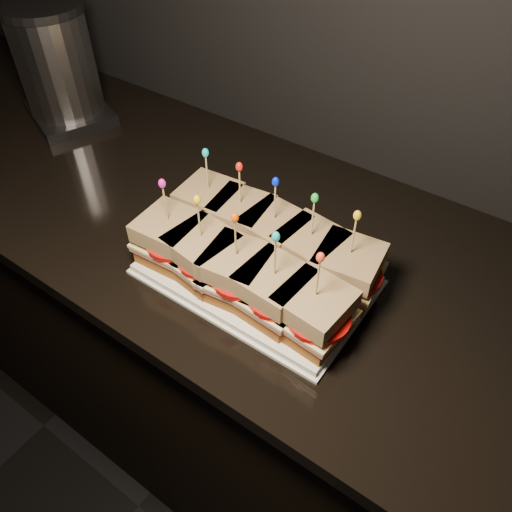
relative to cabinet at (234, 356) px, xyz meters
The scene contains 78 objects.
cabinet is the anchor object (origin of this frame).
granite_slab 0.47m from the cabinet, ahead, with size 2.62×0.65×0.03m, color black.
platter 0.52m from the cabinet, 35.00° to the right, with size 0.38×0.23×0.02m, color white.
platter_rim 0.52m from the cabinet, 35.00° to the right, with size 0.39×0.25×0.01m, color white.
sandwich_0_bread_bot 0.52m from the cabinet, 88.70° to the right, with size 0.10×0.10×0.03m, color brown.
sandwich_0_ham 0.54m from the cabinet, 88.70° to the right, with size 0.11×0.10×0.01m, color #BE6055.
sandwich_0_cheese 0.54m from the cabinet, 88.70° to the right, with size 0.11×0.10×0.01m, color #F6ED97.
sandwich_0_tomato 0.55m from the cabinet, 76.26° to the right, with size 0.10×0.10×0.01m, color red.
sandwich_0_bread_top 0.57m from the cabinet, 88.70° to the right, with size 0.10×0.10×0.03m, color #59300D.
sandwich_0_pick 0.62m from the cabinet, 88.70° to the right, with size 0.00×0.00×0.09m, color tan.
sandwich_0_frill 0.66m from the cabinet, 88.70° to the right, with size 0.01×0.01×0.02m, color #10B8C7.
sandwich_1_bread_bot 0.52m from the cabinet, 33.17° to the right, with size 0.10×0.10×0.03m, color brown.
sandwich_1_ham 0.54m from the cabinet, 33.17° to the right, with size 0.11×0.10×0.01m, color #BE6055.
sandwich_1_cheese 0.55m from the cabinet, 33.17° to the right, with size 0.11×0.10×0.01m, color #F6ED97.
sandwich_1_tomato 0.56m from the cabinet, 32.29° to the right, with size 0.10×0.10×0.01m, color red.
sandwich_1_bread_top 0.58m from the cabinet, 33.17° to the right, with size 0.10×0.10×0.03m, color #59300D.
sandwich_1_pick 0.62m from the cabinet, 33.17° to the right, with size 0.00×0.00×0.09m, color tan.
sandwich_1_frill 0.67m from the cabinet, 33.17° to the right, with size 0.01×0.01×0.02m, color red.
sandwich_2_bread_bot 0.54m from the cabinet, 18.23° to the right, with size 0.10×0.10×0.03m, color brown.
sandwich_2_ham 0.56m from the cabinet, 18.23° to the right, with size 0.11×0.10×0.01m, color #BE6055.
sandwich_2_cheese 0.56m from the cabinet, 18.23° to the right, with size 0.11×0.10×0.01m, color #F6ED97.
sandwich_2_tomato 0.57m from the cabinet, 18.90° to the right, with size 0.10×0.10×0.01m, color red.
sandwich_2_bread_top 0.59m from the cabinet, 18.23° to the right, with size 0.10×0.10×0.03m, color #59300D.
sandwich_2_pick 0.64m from the cabinet, 18.23° to the right, with size 0.00×0.00×0.09m, color tan.
sandwich_2_frill 0.68m from the cabinet, 18.23° to the right, with size 0.01×0.01×0.02m, color #051ED6.
sandwich_3_bread_bot 0.56m from the cabinet, 12.41° to the right, with size 0.10×0.10×0.03m, color brown.
sandwich_3_ham 0.58m from the cabinet, 12.41° to the right, with size 0.11×0.10×0.01m, color #BE6055.
sandwich_3_cheese 0.58m from the cabinet, 12.41° to the right, with size 0.11×0.10×0.01m, color #F6ED97.
sandwich_3_tomato 0.60m from the cabinet, 13.22° to the right, with size 0.10×0.10×0.01m, color red.
sandwich_3_bread_top 0.61m from the cabinet, 12.41° to the right, with size 0.10×0.10×0.03m, color #59300D.
sandwich_3_pick 0.66m from the cabinet, 12.41° to the right, with size 0.00×0.00×0.09m, color tan.
sandwich_3_frill 0.70m from the cabinet, 12.41° to the right, with size 0.01×0.01×0.02m, color green.
sandwich_4_bread_bot 0.59m from the cabinet, ahead, with size 0.10×0.10×0.03m, color brown.
sandwich_4_ham 0.61m from the cabinet, ahead, with size 0.11×0.10×0.01m, color #BE6055.
sandwich_4_cheese 0.61m from the cabinet, ahead, with size 0.11×0.10×0.01m, color #F6ED97.
sandwich_4_tomato 0.63m from the cabinet, 10.13° to the right, with size 0.10×0.10×0.01m, color red.
sandwich_4_bread_top 0.64m from the cabinet, ahead, with size 0.10×0.10×0.03m, color #59300D.
sandwich_4_pick 0.68m from the cabinet, ahead, with size 0.00×0.00×0.09m, color tan.
sandwich_4_frill 0.72m from the cabinet, ahead, with size 0.01×0.01×0.02m, color yellow.
sandwich_5_bread_bot 0.54m from the cabinet, 89.60° to the right, with size 0.10×0.10×0.03m, color brown.
sandwich_5_ham 0.56m from the cabinet, 89.60° to the right, with size 0.11×0.10×0.01m, color #BE6055.
sandwich_5_cheese 0.56m from the cabinet, 89.60° to the right, with size 0.11×0.10×0.01m, color #F6ED97.
sandwich_5_tomato 0.57m from the cabinet, 85.34° to the right, with size 0.10×0.10×0.01m, color red.
sandwich_5_bread_top 0.59m from the cabinet, 89.60° to the right, with size 0.10×0.10×0.03m, color #59300D.
sandwich_5_pick 0.64m from the cabinet, 89.60° to the right, with size 0.00×0.00×0.09m, color tan.
sandwich_5_frill 0.68m from the cabinet, 89.60° to the right, with size 0.01×0.01×0.02m, color #D7189E.
sandwich_6_bread_bot 0.54m from the cabinet, 64.81° to the right, with size 0.10×0.10×0.03m, color brown.
sandwich_6_ham 0.56m from the cabinet, 64.81° to the right, with size 0.11×0.10×0.01m, color #BE6055.
sandwich_6_cheese 0.57m from the cabinet, 64.81° to the right, with size 0.11×0.10×0.01m, color #F6ED97.
sandwich_6_tomato 0.58m from the cabinet, 62.19° to the right, with size 0.10×0.10×0.01m, color red.
sandwich_6_bread_top 0.60m from the cabinet, 64.81° to the right, with size 0.10×0.10×0.03m, color #59300D.
sandwich_6_pick 0.64m from the cabinet, 64.81° to the right, with size 0.00×0.00×0.09m, color tan.
sandwich_6_frill 0.68m from the cabinet, 64.81° to the right, with size 0.01×0.01×0.02m, color yellow.
sandwich_7_bread_bot 0.56m from the cabinet, 46.96° to the right, with size 0.10×0.10×0.03m, color brown.
sandwich_7_ham 0.57m from the cabinet, 46.96° to the right, with size 0.11×0.10×0.01m, color #BE6055.
sandwich_7_cheese 0.58m from the cabinet, 46.96° to the right, with size 0.11×0.10×0.01m, color #F6ED97.
sandwich_7_tomato 0.59m from the cabinet, 45.77° to the right, with size 0.10×0.10×0.01m, color red.
sandwich_7_bread_top 0.61m from the cabinet, 46.96° to the right, with size 0.10×0.10×0.03m, color #59300D.
sandwich_7_pick 0.65m from the cabinet, 46.96° to the right, with size 0.00×0.00×0.09m, color tan.
sandwich_7_frill 0.69m from the cabinet, 46.96° to the right, with size 0.01×0.01×0.02m, color #E74D07.
sandwich_8_bread_bot 0.58m from the cabinet, 35.59° to the right, with size 0.10×0.10×0.03m, color brown.
sandwich_8_ham 0.60m from the cabinet, 35.59° to the right, with size 0.11×0.10×0.01m, color #BE6055.
sandwich_8_cheese 0.60m from the cabinet, 35.59° to the right, with size 0.11×0.10×0.01m, color #F6ED97.
sandwich_8_tomato 0.62m from the cabinet, 35.16° to the right, with size 0.10×0.10×0.01m, color red.
sandwich_8_bread_top 0.63m from the cabinet, 35.59° to the right, with size 0.10×0.10×0.03m, color #59300D.
sandwich_8_pick 0.67m from the cabinet, 35.59° to the right, with size 0.00×0.00×0.09m, color tan.
sandwich_8_frill 0.71m from the cabinet, 35.59° to the right, with size 0.01×0.01×0.02m, color #10B6C1.
sandwich_9_bread_bot 0.61m from the cabinet, 28.26° to the right, with size 0.10×0.10×0.03m, color brown.
sandwich_9_ham 0.63m from the cabinet, 28.26° to the right, with size 0.11×0.10×0.01m, color #BE6055.
sandwich_9_cheese 0.63m from the cabinet, 28.26° to the right, with size 0.11×0.10×0.01m, color #F6ED97.
sandwich_9_tomato 0.65m from the cabinet, 28.19° to the right, with size 0.10×0.10×0.01m, color red.
sandwich_9_bread_top 0.66m from the cabinet, 28.26° to the right, with size 0.10×0.10×0.03m, color #59300D.
sandwich_9_pick 0.70m from the cabinet, 28.26° to the right, with size 0.00×0.00×0.09m, color tan.
sandwich_9_frill 0.74m from the cabinet, 28.26° to the right, with size 0.01×0.01×0.02m, color #E94420.
appliance_base 0.76m from the cabinet, behind, with size 0.21×0.18×0.03m, color #262628.
appliance_body 0.85m from the cabinet, behind, with size 0.18×0.18×0.23m, color silver.
appliance_lid 0.95m from the cabinet, behind, with size 0.19×0.19×0.02m, color #262628.
appliance 0.85m from the cabinet, behind, with size 0.21×0.18×0.28m, color silver, non-canonical shape.
Camera 1 is at (0.15, 1.10, 1.58)m, focal length 35.00 mm.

